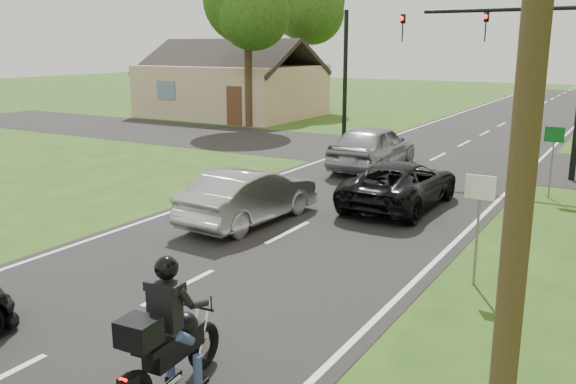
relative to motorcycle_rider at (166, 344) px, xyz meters
The scene contains 14 objects.
ground 3.76m from the motorcycle_rider, 128.20° to the left, with size 140.00×140.00×0.00m, color #284B15.
road 13.11m from the motorcycle_rider, 100.02° to the left, with size 8.00×100.00×0.01m, color black.
cross_road 19.05m from the motorcycle_rider, 96.87° to the left, with size 60.00×7.00×0.01m, color black.
motorcycle_rider is the anchor object (origin of this frame).
dark_suv 10.67m from the motorcycle_rider, 94.48° to the left, with size 2.15×4.66×1.29m, color black.
silver_sedan 8.02m from the motorcycle_rider, 116.52° to the left, with size 1.48×4.24×1.40m, color #B0B0B5.
silver_suv 15.60m from the motorcycle_rider, 103.30° to the left, with size 1.96×4.86×1.66m, color #919398.
traffic_signal 17.26m from the motorcycle_rider, 86.41° to the left, with size 6.38×0.44×6.00m.
signal_pole_far 22.30m from the motorcycle_rider, 109.69° to the left, with size 0.20×0.20×6.00m, color black.
sign_white 6.41m from the motorcycle_rider, 67.59° to the left, with size 0.55×0.07×2.12m.
sign_green 14.14m from the motorcycle_rider, 79.30° to the left, with size 0.55×0.07×2.12m.
tree_left_near 27.28m from the motorcycle_rider, 121.70° to the left, with size 5.12×4.96×9.22m.
tree_left_far 36.91m from the motorcycle_rider, 116.07° to the left, with size 5.76×5.58×10.14m.
house 32.53m from the motorcycle_rider, 124.20° to the left, with size 10.20×8.00×4.84m.
Camera 1 is at (7.20, -8.16, 4.43)m, focal length 38.00 mm.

